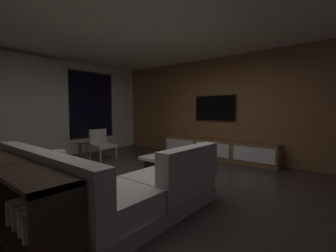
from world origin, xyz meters
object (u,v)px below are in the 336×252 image
(mounted_tv, at_px, (215,108))
(coffee_table, at_px, (179,164))
(media_console, at_px, (218,150))
(console_table_behind_couch, at_px, (13,196))
(book_stack_on_coffee_table, at_px, (174,153))
(accent_chair_near_window, at_px, (101,142))
(side_stool, at_px, (83,147))
(sectional_couch, at_px, (99,187))

(mounted_tv, bearing_deg, coffee_table, -174.71)
(media_console, height_order, mounted_tv, mounted_tv)
(coffee_table, relative_size, console_table_behind_couch, 0.55)
(book_stack_on_coffee_table, bearing_deg, accent_chair_near_window, 96.21)
(side_stool, height_order, console_table_behind_couch, console_table_behind_couch)
(sectional_couch, xyz_separation_m, console_table_behind_couch, (-0.91, 0.13, 0.12))
(sectional_couch, distance_m, media_console, 3.67)
(book_stack_on_coffee_table, relative_size, side_stool, 0.59)
(sectional_couch, distance_m, accent_chair_near_window, 3.18)
(book_stack_on_coffee_table, relative_size, accent_chair_near_window, 0.35)
(coffee_table, bearing_deg, console_table_behind_couch, -178.59)
(coffee_table, relative_size, accent_chair_near_window, 1.49)
(media_console, bearing_deg, sectional_couch, -177.27)
(accent_chair_near_window, bearing_deg, mounted_tv, -47.46)
(book_stack_on_coffee_table, height_order, accent_chair_near_window, accent_chair_near_window)
(book_stack_on_coffee_table, relative_size, mounted_tv, 0.23)
(coffee_table, xyz_separation_m, mounted_tv, (1.85, 0.17, 1.16))
(book_stack_on_coffee_table, distance_m, media_console, 1.65)
(console_table_behind_couch, bearing_deg, book_stack_on_coffee_table, 4.08)
(media_console, bearing_deg, accent_chair_near_window, 127.56)
(book_stack_on_coffee_table, xyz_separation_m, accent_chair_near_window, (-0.25, 2.28, 0.04))
(accent_chair_near_window, relative_size, media_console, 0.25)
(sectional_couch, bearing_deg, media_console, 2.73)
(side_stool, relative_size, media_console, 0.15)
(side_stool, xyz_separation_m, mounted_tv, (2.55, -2.31, 0.98))
(coffee_table, relative_size, mounted_tv, 0.99)
(console_table_behind_couch, bearing_deg, accent_chair_near_window, 42.61)
(coffee_table, distance_m, console_table_behind_couch, 2.92)
(side_stool, bearing_deg, book_stack_on_coffee_table, -72.49)
(sectional_couch, bearing_deg, side_stool, 64.17)
(coffee_table, height_order, accent_chair_near_window, accent_chair_near_window)
(sectional_couch, relative_size, mounted_tv, 2.13)
(coffee_table, height_order, media_console, media_console)
(book_stack_on_coffee_table, distance_m, side_stool, 2.46)
(sectional_couch, bearing_deg, accent_chair_near_window, 55.62)
(mounted_tv, relative_size, console_table_behind_couch, 0.56)
(coffee_table, height_order, side_stool, side_stool)
(book_stack_on_coffee_table, distance_m, accent_chair_near_window, 2.29)
(accent_chair_near_window, xyz_separation_m, media_console, (1.88, -2.44, -0.18))
(mounted_tv, bearing_deg, side_stool, 137.83)
(side_stool, height_order, mounted_tv, mounted_tv)
(side_stool, distance_m, mounted_tv, 3.58)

